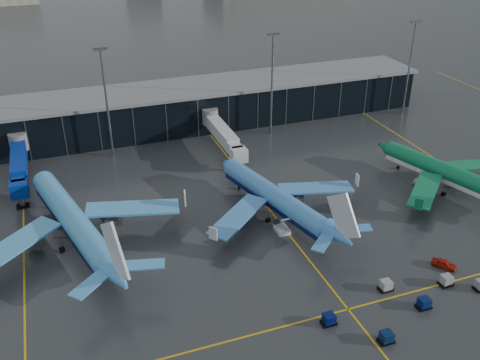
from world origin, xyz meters
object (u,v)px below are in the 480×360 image
object	(u,v)px
airliner_arkefly	(70,206)
service_van_red	(444,264)
airliner_klm_near	(274,186)
mobile_airstair	(282,228)
baggage_carts	(410,301)
airliner_aer_lingus	(448,163)

from	to	relation	value
airliner_arkefly	service_van_red	distance (m)	63.47
airliner_klm_near	mobile_airstair	size ratio (longest dim) A/B	11.56
airliner_arkefly	mobile_airstair	world-z (taller)	airliner_arkefly
baggage_carts	airliner_aer_lingus	bearing A→B (deg)	44.71
airliner_klm_near	baggage_carts	bearing A→B (deg)	-88.30
baggage_carts	airliner_klm_near	bearing A→B (deg)	106.13
airliner_arkefly	airliner_aer_lingus	bearing A→B (deg)	-19.37
airliner_arkefly	baggage_carts	world-z (taller)	airliner_arkefly
airliner_aer_lingus	mobile_airstair	distance (m)	38.59
airliner_aer_lingus	mobile_airstair	world-z (taller)	airliner_aer_lingus
mobile_airstair	service_van_red	bearing A→B (deg)	-41.86
mobile_airstair	service_van_red	world-z (taller)	mobile_airstair
mobile_airstair	airliner_arkefly	bearing A→B (deg)	164.94
airliner_klm_near	service_van_red	distance (m)	32.35
airliner_klm_near	airliner_aer_lingus	distance (m)	37.28
airliner_arkefly	service_van_red	bearing A→B (deg)	-41.30
airliner_arkefly	mobile_airstair	bearing A→B (deg)	-29.76
airliner_arkefly	airliner_klm_near	size ratio (longest dim) A/B	1.14
airliner_arkefly	airliner_klm_near	xyz separation A→B (m)	(36.48, -3.71, -0.87)
service_van_red	mobile_airstair	bearing A→B (deg)	100.69
airliner_klm_near	service_van_red	bearing A→B (deg)	-66.15
mobile_airstair	service_van_red	size ratio (longest dim) A/B	0.86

